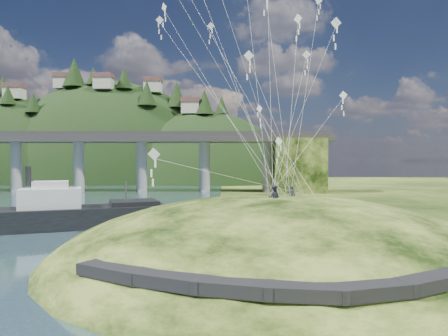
{
  "coord_description": "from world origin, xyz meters",
  "views": [
    {
      "loc": [
        4.12,
        -28.11,
        7.6
      ],
      "look_at": [
        4.0,
        6.0,
        7.0
      ],
      "focal_mm": 32.0,
      "sensor_mm": 36.0,
      "label": 1
    }
  ],
  "objects": [
    {
      "name": "kite_flyers",
      "position": [
        8.01,
        0.86,
        5.83
      ],
      "size": [
        2.26,
        2.04,
        1.76
      ],
      "color": "#272A34",
      "rests_on": "ground"
    },
    {
      "name": "bridge",
      "position": [
        -26.46,
        70.07,
        9.7
      ],
      "size": [
        160.0,
        11.0,
        15.0
      ],
      "color": "#2D2B2B",
      "rests_on": "ground"
    },
    {
      "name": "grass_hill",
      "position": [
        8.0,
        2.0,
        -1.5
      ],
      "size": [
        36.0,
        32.0,
        13.0
      ],
      "color": "black",
      "rests_on": "ground"
    },
    {
      "name": "ground",
      "position": [
        0.0,
        0.0,
        0.0
      ],
      "size": [
        320.0,
        320.0,
        0.0
      ],
      "primitive_type": "plane",
      "color": "black",
      "rests_on": "ground"
    },
    {
      "name": "wooden_dock",
      "position": [
        -2.2,
        4.62,
        0.41
      ],
      "size": [
        12.88,
        6.15,
        0.92
      ],
      "color": "#3C1F18",
      "rests_on": "ground"
    },
    {
      "name": "work_barge",
      "position": [
        -13.13,
        17.03,
        1.76
      ],
      "size": [
        20.68,
        11.95,
        7.01
      ],
      "color": "black",
      "rests_on": "ground"
    },
    {
      "name": "footpath",
      "position": [
        7.46,
        -9.74,
        2.08
      ],
      "size": [
        22.29,
        5.84,
        0.83
      ],
      "color": "black",
      "rests_on": "ground"
    },
    {
      "name": "kite_swarm",
      "position": [
        5.5,
        5.77,
        19.46
      ],
      "size": [
        18.33,
        17.88,
        21.17
      ],
      "color": "silver",
      "rests_on": "ground"
    },
    {
      "name": "far_ridge",
      "position": [
        -43.58,
        122.17,
        -7.44
      ],
      "size": [
        153.0,
        70.0,
        94.5
      ],
      "color": "black",
      "rests_on": "ground"
    }
  ]
}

